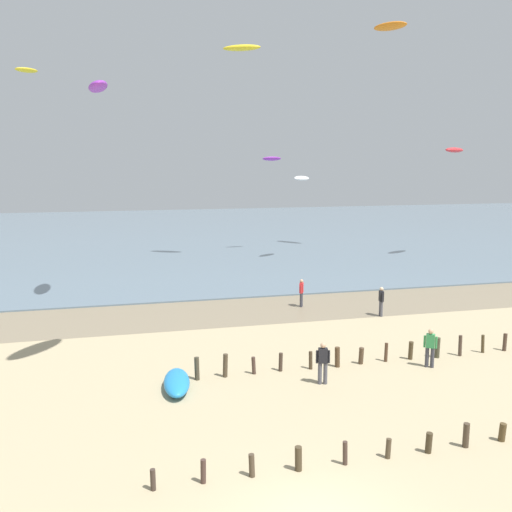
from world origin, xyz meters
name	(u,v)px	position (x,y,z in m)	size (l,w,h in m)	color
wet_sand_strip	(198,314)	(0.00, 20.37, 0.00)	(120.00, 6.20, 0.01)	#84755B
sea	(153,234)	(0.00, 58.47, 0.05)	(160.00, 70.00, 0.10)	slate
groyne_near	(382,448)	(2.94, 2.69, 0.34)	(12.51, 0.34, 0.80)	#3F322A
groyne_mid	(419,350)	(8.50, 10.33, 0.43)	(20.79, 0.36, 1.00)	#3F3A2B
person_nearest_camera	(323,362)	(3.27, 8.62, 0.92)	(0.56, 0.29, 1.71)	#4C4C56
person_by_waterline	(381,300)	(10.12, 17.39, 0.92)	(0.29, 0.56, 1.71)	#4C4C56
person_left_flank	(301,292)	(6.38, 20.57, 0.92)	(0.35, 0.52, 1.71)	#383842
person_right_flank	(430,347)	(8.42, 9.27, 0.92)	(0.49, 0.39, 1.71)	#383842
grounded_kite	(177,382)	(-2.43, 9.48, 0.28)	(2.78, 1.00, 0.56)	#2384D1
kite_aloft_0	(302,178)	(11.70, 36.66, 7.34)	(2.23, 0.71, 0.36)	white
kite_aloft_1	(454,150)	(25.36, 34.46, 9.82)	(2.81, 0.90, 0.45)	red
kite_aloft_2	(272,159)	(10.42, 41.94, 9.07)	(1.91, 0.61, 0.30)	purple
kite_aloft_3	(242,48)	(6.37, 36.92, 18.18)	(3.25, 1.04, 0.52)	yellow
kite_aloft_4	(98,87)	(-5.16, 24.17, 13.13)	(3.50, 1.12, 0.56)	purple
kite_aloft_5	(390,26)	(21.02, 39.24, 21.19)	(3.32, 1.06, 0.53)	orange
kite_aloft_7	(26,70)	(-10.91, 38.84, 16.03)	(1.90, 0.61, 0.30)	yellow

